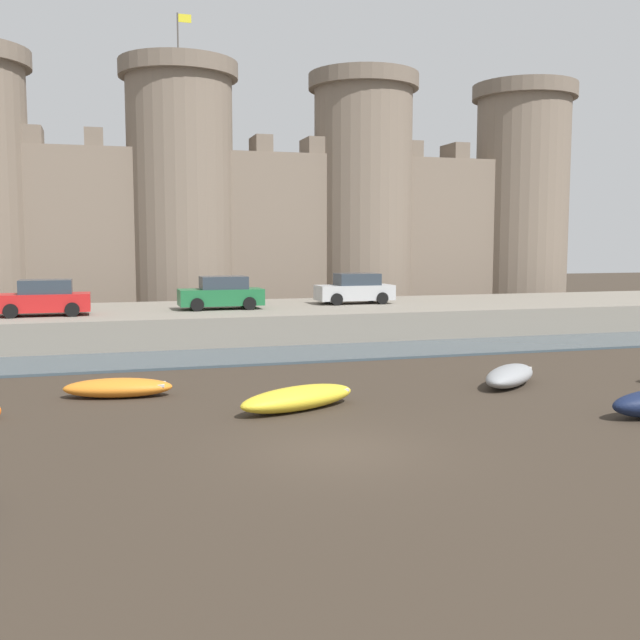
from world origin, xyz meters
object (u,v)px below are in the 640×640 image
(rowboat_midflat_left, at_px, (510,375))
(car_quay_centre_west, at_px, (44,299))
(rowboat_foreground_left, at_px, (118,387))
(rowboat_midflat_right, at_px, (298,398))
(car_quay_west, at_px, (355,289))
(car_quay_east, at_px, (222,293))

(rowboat_midflat_left, xyz_separation_m, car_quay_centre_west, (-15.40, 13.97, 1.86))
(rowboat_foreground_left, bearing_deg, rowboat_midflat_right, -33.69)
(car_quay_west, bearing_deg, car_quay_east, -170.45)
(rowboat_foreground_left, xyz_separation_m, rowboat_midflat_left, (12.51, -1.79, 0.04))
(rowboat_midflat_right, bearing_deg, car_quay_east, 88.50)
(rowboat_midflat_right, height_order, car_quay_west, car_quay_west)
(rowboat_foreground_left, distance_m, rowboat_midflat_left, 12.64)
(rowboat_midflat_right, relative_size, car_quay_west, 0.98)
(rowboat_midflat_left, relative_size, rowboat_midflat_right, 0.81)
(rowboat_foreground_left, height_order, car_quay_centre_west, car_quay_centre_west)
(rowboat_midflat_left, bearing_deg, car_quay_east, 115.69)
(rowboat_midflat_left, xyz_separation_m, car_quay_east, (-7.21, 14.98, 1.86))
(rowboat_midflat_left, distance_m, car_quay_centre_west, 20.87)
(rowboat_foreground_left, relative_size, car_quay_west, 0.84)
(rowboat_midflat_left, relative_size, car_quay_west, 0.80)
(car_quay_east, bearing_deg, car_quay_centre_west, -172.94)
(car_quay_east, bearing_deg, rowboat_midflat_left, -64.31)
(rowboat_foreground_left, bearing_deg, rowboat_midflat_left, -8.16)
(rowboat_midflat_left, bearing_deg, car_quay_centre_west, 137.78)
(rowboat_midflat_right, relative_size, car_quay_centre_west, 0.98)
(rowboat_foreground_left, height_order, rowboat_midflat_left, rowboat_midflat_left)
(car_quay_east, height_order, car_quay_centre_west, same)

